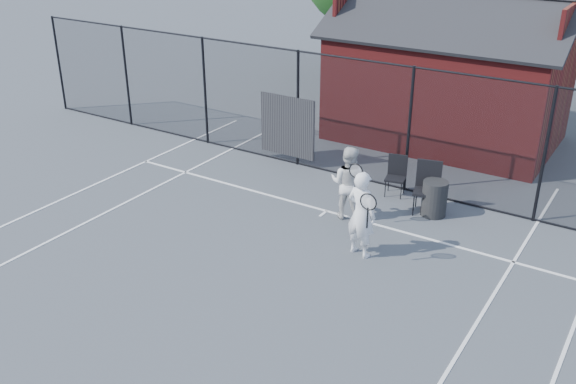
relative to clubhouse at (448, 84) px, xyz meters
The scene contains 9 objects.
ground 9.16m from the clubhouse, 93.18° to the right, with size 80.00×80.00×0.00m, color #4C5057.
court_lines 10.46m from the clubhouse, 92.77° to the right, with size 11.02×18.00×0.01m.
fence 4.09m from the clubhouse, 101.37° to the right, with size 22.04×3.00×3.00m.
clubhouse is the anchor object (origin of this frame).
player_front 7.40m from the clubhouse, 82.52° to the right, with size 0.82×0.64×1.75m.
player_back 6.05m from the clubhouse, 89.96° to the right, with size 0.92×0.72×1.63m.
chair_left 4.57m from the clubhouse, 84.53° to the right, with size 0.45×0.46×0.93m, color black.
chair_right 5.19m from the clubhouse, 74.40° to the right, with size 0.55×0.57×1.14m, color black.
waste_bin 5.28m from the clubhouse, 72.30° to the right, with size 0.55×0.55×0.80m, color black.
Camera 1 is at (6.13, -8.27, 6.40)m, focal length 40.00 mm.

